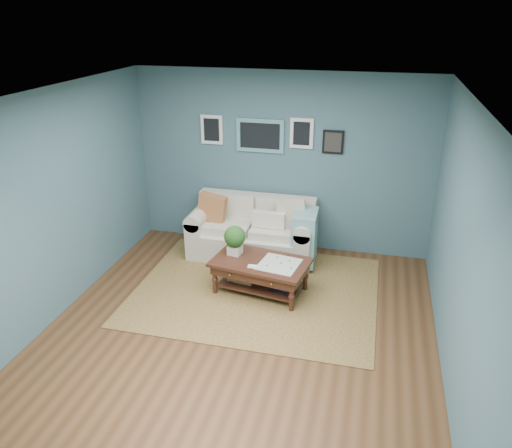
% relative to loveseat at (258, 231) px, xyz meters
% --- Properties ---
extents(room_shell, '(5.00, 5.02, 2.70)m').
position_rel_loveseat_xyz_m(room_shell, '(0.24, -1.97, 0.96)').
color(room_shell, brown).
rests_on(room_shell, ground).
extents(area_rug, '(3.18, 2.54, 0.01)m').
position_rel_loveseat_xyz_m(area_rug, '(0.22, -1.03, -0.39)').
color(area_rug, brown).
rests_on(area_rug, ground).
extents(loveseat, '(1.91, 0.87, 0.98)m').
position_rel_loveseat_xyz_m(loveseat, '(0.00, 0.00, 0.00)').
color(loveseat, beige).
rests_on(loveseat, ground).
extents(coffee_table, '(1.33, 0.91, 0.86)m').
position_rel_loveseat_xyz_m(coffee_table, '(0.22, -1.02, -0.02)').
color(coffee_table, black).
rests_on(coffee_table, ground).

